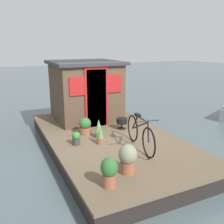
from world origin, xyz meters
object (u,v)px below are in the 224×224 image
potted_plant_succulent (99,129)px  potted_plant_ivy (76,138)px  potted_plant_sage (100,135)px  potted_plant_basil (85,126)px  potted_plant_thyme (109,171)px  charcoal_grill (122,121)px  houseboat_cabin (86,90)px  bicycle (140,133)px  potted_plant_lavender (128,158)px

potted_plant_succulent → potted_plant_ivy: 0.71m
potted_plant_sage → potted_plant_basil: bearing=7.2°
potted_plant_thyme → charcoal_grill: (2.64, -1.62, -0.07)m
houseboat_cabin → charcoal_grill: size_ratio=6.67×
houseboat_cabin → bicycle: (-2.94, -0.28, -0.57)m
bicycle → potted_plant_thyme: bearing=131.6°
bicycle → potted_plant_lavender: bicycle is taller
potted_plant_succulent → potted_plant_sage: bearing=162.6°
potted_plant_sage → charcoal_grill: size_ratio=1.49×
potted_plant_ivy → bicycle: bearing=-124.2°
potted_plant_lavender → potted_plant_thyme: (-0.30, 0.53, -0.01)m
potted_plant_sage → potted_plant_succulent: size_ratio=0.95×
houseboat_cabin → potted_plant_succulent: (-1.86, 0.32, -0.71)m
potted_plant_basil → charcoal_grill: potted_plant_basil is taller
potted_plant_ivy → charcoal_grill: bearing=-69.8°
potted_plant_succulent → potted_plant_basil: 0.48m
potted_plant_sage → potted_plant_thyme: bearing=161.7°
potted_plant_lavender → bicycle: bearing=-42.5°
bicycle → potted_plant_ivy: 1.57m
potted_plant_sage → potted_plant_lavender: 1.57m
charcoal_grill → potted_plant_succulent: bearing=113.0°
potted_plant_lavender → potted_plant_basil: size_ratio=1.24×
potted_plant_thyme → charcoal_grill: bearing=-31.6°
bicycle → potted_plant_ivy: size_ratio=5.09×
bicycle → potted_plant_succulent: size_ratio=3.30×
houseboat_cabin → potted_plant_basil: size_ratio=4.63×
potted_plant_basil → charcoal_grill: (-0.05, -1.11, -0.00)m
potted_plant_succulent → potted_plant_thyme: (-2.27, 0.74, 0.06)m
houseboat_cabin → bicycle: houseboat_cabin is taller
potted_plant_sage → charcoal_grill: 1.27m
potted_plant_succulent → potted_plant_thyme: potted_plant_thyme is taller
potted_plant_sage → potted_plant_basil: (0.83, 0.10, 0.00)m
potted_plant_sage → potted_plant_basil: size_ratio=1.03×
potted_plant_lavender → potted_plant_basil: bearing=0.3°
houseboat_cabin → potted_plant_lavender: size_ratio=3.75×
potted_plant_sage → potted_plant_succulent: 0.42m
potted_plant_thyme → potted_plant_ivy: size_ratio=1.67×
potted_plant_ivy → charcoal_grill: size_ratio=1.01×
potted_plant_sage → potted_plant_basil: potted_plant_sage is taller
potted_plant_lavender → potted_plant_ivy: potted_plant_lavender is taller
potted_plant_succulent → potted_plant_ivy: (-0.20, 0.68, -0.07)m
potted_plant_ivy → houseboat_cabin: bearing=-25.8°
potted_plant_ivy → potted_plant_basil: size_ratio=0.70×
bicycle → potted_plant_sage: bicycle is taller
potted_plant_succulent → charcoal_grill: potted_plant_succulent is taller
houseboat_cabin → charcoal_grill: 1.75m
potted_plant_thyme → potted_plant_ivy: (2.07, -0.06, -0.13)m
houseboat_cabin → potted_plant_lavender: houseboat_cabin is taller
potted_plant_succulent → potted_plant_basil: bearing=28.7°
potted_plant_lavender → potted_plant_succulent: bearing=-6.3°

